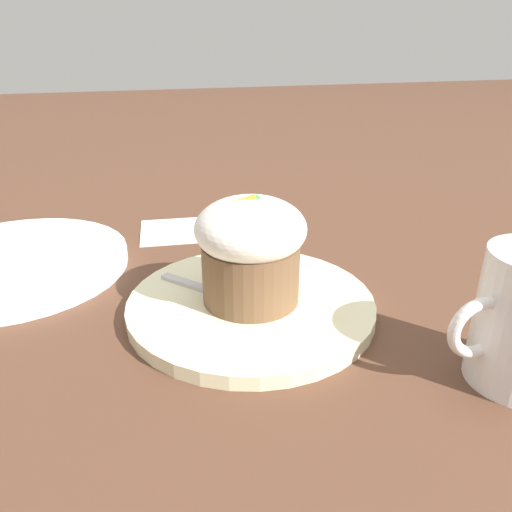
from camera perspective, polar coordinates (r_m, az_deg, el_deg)
ground_plane at (r=0.50m, az=-0.58°, el=-6.32°), size 4.00×4.00×0.00m
dessert_plate at (r=0.49m, az=-0.59°, el=-5.62°), size 0.24×0.24×0.01m
carrot_cake at (r=0.46m, az=-0.00°, el=0.70°), size 0.10×0.10×0.11m
spoon at (r=0.49m, az=-2.97°, el=-4.62°), size 0.10×0.10×0.01m
side_plate at (r=0.64m, az=-25.98°, el=-0.78°), size 0.26×0.26×0.02m
paper_napkin at (r=0.70m, az=-8.42°, el=2.95°), size 0.12×0.10×0.00m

